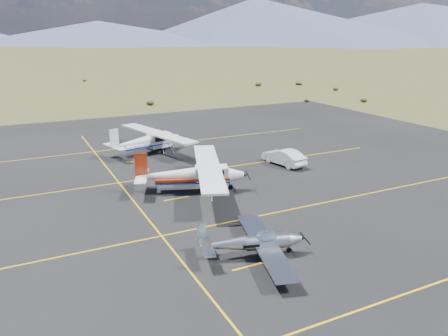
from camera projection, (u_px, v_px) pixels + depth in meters
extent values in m
plane|color=#383D1C|center=(263.00, 230.00, 27.31)|extent=(1600.00, 1600.00, 0.00)
cube|color=black|center=(216.00, 195.00, 33.31)|extent=(72.00, 72.00, 0.02)
cube|color=silver|center=(265.00, 244.00, 24.03)|extent=(3.31, 8.00, 0.11)
ellipsoid|color=#99BFD8|center=(265.00, 237.00, 23.90)|extent=(1.61, 1.18, 0.72)
cube|color=silver|center=(206.00, 246.00, 23.35)|extent=(1.29, 2.72, 0.05)
cube|color=silver|center=(207.00, 248.00, 22.30)|extent=(0.48, 0.18, 0.88)
cube|color=silver|center=(201.00, 231.00, 24.12)|extent=(0.48, 0.18, 0.88)
cylinder|color=black|center=(289.00, 250.00, 24.44)|extent=(0.31, 0.15, 0.30)
cylinder|color=black|center=(267.00, 262.00, 23.14)|extent=(0.37, 0.19, 0.35)
cylinder|color=black|center=(257.00, 244.00, 25.13)|extent=(0.37, 0.19, 0.35)
cube|color=white|center=(212.00, 176.00, 33.81)|extent=(2.80, 2.09, 1.53)
cube|color=white|center=(209.00, 166.00, 33.55)|extent=(5.98, 12.33, 0.16)
cube|color=black|center=(212.00, 172.00, 33.72)|extent=(2.17, 1.90, 0.62)
cube|color=#A1290D|center=(193.00, 178.00, 33.70)|extent=(5.79, 3.21, 0.20)
cube|color=#A1290D|center=(141.00, 165.00, 32.97)|extent=(0.93, 0.41, 1.82)
cube|color=white|center=(142.00, 176.00, 33.23)|extent=(2.06, 3.70, 0.07)
cylinder|color=black|center=(230.00, 187.00, 34.25)|extent=(0.42, 0.25, 0.41)
cylinder|color=black|center=(208.00, 193.00, 32.92)|extent=(0.52, 0.31, 0.50)
cylinder|color=black|center=(206.00, 183.00, 35.19)|extent=(0.52, 0.31, 0.50)
cube|color=silver|center=(159.00, 140.00, 45.43)|extent=(2.62, 1.82, 1.46)
cube|color=silver|center=(157.00, 133.00, 45.07)|extent=(4.75, 11.90, 0.15)
cube|color=black|center=(159.00, 137.00, 45.34)|extent=(2.01, 1.70, 0.59)
cube|color=silver|center=(148.00, 143.00, 44.58)|extent=(5.54, 2.64, 0.19)
cube|color=silver|center=(114.00, 138.00, 41.92)|extent=(0.91, 0.31, 1.73)
cube|color=silver|center=(115.00, 147.00, 42.17)|extent=(1.69, 3.55, 0.06)
cylinder|color=black|center=(171.00, 147.00, 46.60)|extent=(0.40, 0.21, 0.39)
cylinder|color=black|center=(163.00, 151.00, 44.68)|extent=(0.50, 0.26, 0.48)
cylinder|color=black|center=(151.00, 147.00, 46.30)|extent=(0.50, 0.26, 0.48)
imported|color=silver|center=(284.00, 157.00, 40.64)|extent=(2.39, 4.76, 1.50)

